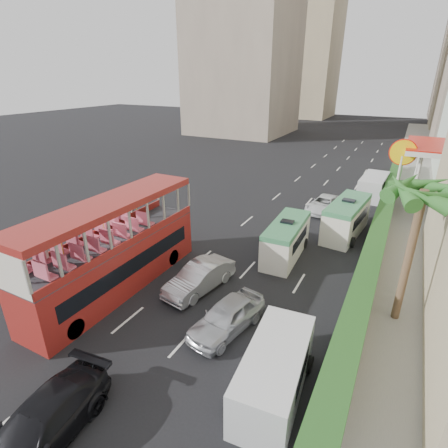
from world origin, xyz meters
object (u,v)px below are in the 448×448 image
Objects in this scene: minibus_near at (286,240)px; minibus_far at (346,218)px; van_asset at (324,211)px; panel_van_near at (275,372)px; shell_station at (442,177)px; car_silver_lane_b at (227,329)px; car_silver_lane_a at (200,289)px; palm_tree at (408,258)px; car_black at (45,442)px; double_decker_bus at (114,246)px; panel_van_far at (373,186)px.

minibus_far is (2.81, 5.29, 0.11)m from minibus_near.
van_asset is 0.94× the size of panel_van_near.
shell_station is at bearing 57.27° from minibus_near.
panel_van_near is at bearing -24.74° from car_silver_lane_b.
car_silver_lane_a is 0.98× the size of van_asset.
van_asset is at bearing 126.89° from minibus_far.
van_asset is at bearing 88.21° from car_silver_lane_a.
minibus_near is 0.83× the size of palm_tree.
double_decker_bus is at bearing 112.03° from car_black.
double_decker_bus is 1.38× the size of shell_station.
shell_station reaches higher than van_asset.
minibus_far is 10.12m from palm_tree.
double_decker_bus is 9.32m from car_black.
shell_station reaches higher than panel_van_near.
car_silver_lane_b is 0.85× the size of car_black.
car_black is 15.67m from palm_tree.
car_black is 0.88× the size of minibus_far.
car_silver_lane_a is at bearing -93.11° from van_asset.
car_black is at bearing -143.08° from panel_van_near.
double_decker_bus is 1.89× the size of minibus_far.
minibus_far is 1.18× the size of panel_van_near.
palm_tree is (6.78, -3.78, 2.20)m from minibus_near.
double_decker_bus is 10.54m from panel_van_near.
panel_van_far is (6.37, 31.16, 1.04)m from car_black.
car_silver_lane_b is 8.04m from car_black.
minibus_far is 11.78m from shell_station.
car_silver_lane_a is 3.64m from car_silver_lane_b.
double_decker_bus reaches higher than panel_van_far.
double_decker_bus is 28.02m from shell_station.
car_silver_lane_b is at bearing -28.08° from car_silver_lane_a.
minibus_far is at bearing 73.18° from car_silver_lane_a.
double_decker_bus reaches higher than panel_van_near.
shell_station is at bearing 80.42° from car_silver_lane_b.
shell_station reaches higher than car_silver_lane_b.
panel_van_far reaches higher than van_asset.
minibus_near reaches higher than car_black.
car_black is at bearing -98.43° from panel_van_far.
minibus_near is 5.99m from minibus_far.
minibus_near is at bearing -111.93° from minibus_far.
minibus_near is at bearing -120.54° from shell_station.
car_silver_lane_a is at bearing -103.78° from panel_van_far.
palm_tree reaches higher than car_black.
panel_van_far is at bearing 83.87° from panel_van_near.
panel_van_near is (3.12, -2.29, 0.98)m from car_silver_lane_b.
shell_station reaches higher than minibus_near.
shell_station is (8.98, 15.22, 1.57)m from minibus_near.
car_silver_lane_a is 0.89× the size of car_black.
shell_station is at bearing 70.93° from car_silver_lane_a.
van_asset is at bearing -145.95° from shell_station.
double_decker_bus is 2.12× the size of panel_van_far.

